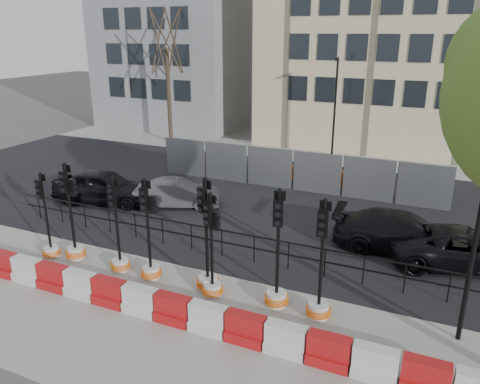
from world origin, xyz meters
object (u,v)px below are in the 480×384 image
at_px(traffic_signal_h, 319,294).
at_px(traffic_signal_a, 50,240).
at_px(car_c, 403,233).
at_px(car_a, 104,187).
at_px(traffic_signal_d, 150,256).
at_px(lamp_post_near, 479,222).

bearing_deg(traffic_signal_h, traffic_signal_a, -175.78).
bearing_deg(car_c, car_a, 87.69).
xyz_separation_m(traffic_signal_a, car_c, (10.98, 5.39, 0.07)).
relative_size(traffic_signal_d, traffic_signal_h, 0.96).
relative_size(lamp_post_near, car_c, 1.22).
xyz_separation_m(traffic_signal_a, traffic_signal_d, (4.00, 0.17, 0.16)).
bearing_deg(lamp_post_near, traffic_signal_d, -176.42).
height_order(traffic_signal_d, traffic_signal_h, traffic_signal_h).
bearing_deg(traffic_signal_d, lamp_post_near, -4.11).
height_order(lamp_post_near, car_c, lamp_post_near).
bearing_deg(car_c, traffic_signal_h, 158.81).
bearing_deg(traffic_signal_h, lamp_post_near, 10.75).
relative_size(lamp_post_near, car_a, 1.26).
bearing_deg(car_c, traffic_signal_d, 123.00).
distance_m(traffic_signal_a, car_a, 5.40).
height_order(traffic_signal_d, car_c, traffic_signal_d).
xyz_separation_m(lamp_post_near, traffic_signal_h, (-3.50, -0.49, -2.51)).
relative_size(traffic_signal_h, car_c, 0.70).
relative_size(lamp_post_near, traffic_signal_a, 1.97).
bearing_deg(traffic_signal_d, car_a, 132.38).
height_order(lamp_post_near, car_a, lamp_post_near).
bearing_deg(lamp_post_near, traffic_signal_h, -172.02).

